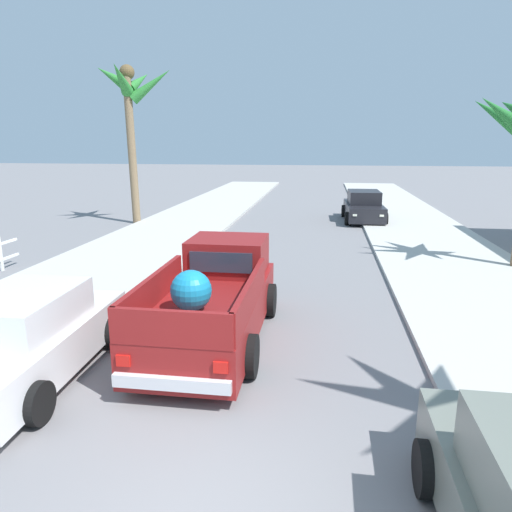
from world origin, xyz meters
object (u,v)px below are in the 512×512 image
car_left_near (27,338)px  car_left_mid (364,207)px  pickup_truck (214,300)px  palm_tree_right_mid (130,98)px

car_left_near → car_left_mid: same height
pickup_truck → car_left_mid: bearing=74.7°
car_left_near → pickup_truck: bearing=38.4°
car_left_near → car_left_mid: 18.83m
car_left_mid → pickup_truck: bearing=-105.3°
pickup_truck → palm_tree_right_mid: (-6.94, 12.91, 5.15)m
pickup_truck → car_left_near: pickup_truck is taller
car_left_near → palm_tree_right_mid: (-4.21, 15.07, 5.23)m
car_left_near → car_left_mid: (6.92, 17.51, 0.00)m
palm_tree_right_mid → car_left_mid: bearing=12.4°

